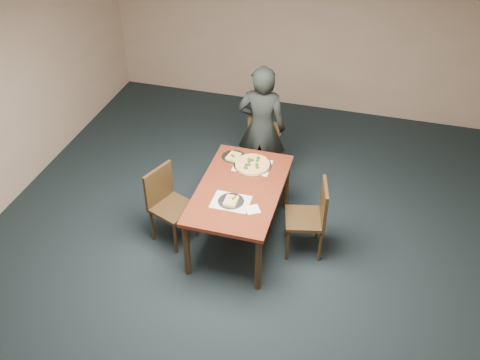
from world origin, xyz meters
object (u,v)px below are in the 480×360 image
(dining_table, at_px, (240,194))
(pizza_pan, at_px, (252,164))
(slice_plate_far, at_px, (233,156))
(chair_left, at_px, (167,201))
(chair_far, at_px, (260,151))
(diner, at_px, (262,128))
(chair_right, at_px, (312,214))
(slice_plate_near, at_px, (231,201))

(dining_table, relative_size, pizza_pan, 3.42)
(slice_plate_far, bearing_deg, chair_left, -129.35)
(chair_far, xyz_separation_m, diner, (-0.01, 0.05, 0.32))
(chair_right, relative_size, slice_plate_far, 3.25)
(diner, relative_size, slice_plate_far, 5.97)
(dining_table, xyz_separation_m, chair_far, (-0.03, 1.07, -0.14))
(diner, height_order, pizza_pan, diner)
(dining_table, xyz_separation_m, slice_plate_near, (-0.02, -0.27, 0.11))
(diner, bearing_deg, slice_plate_near, 86.91)
(diner, height_order, slice_plate_near, diner)
(chair_far, xyz_separation_m, pizza_pan, (0.06, -0.65, 0.26))
(chair_far, relative_size, diner, 0.54)
(chair_far, bearing_deg, slice_plate_near, -85.19)
(slice_plate_near, bearing_deg, chair_far, 90.37)
(pizza_pan, bearing_deg, chair_right, -26.23)
(pizza_pan, relative_size, slice_plate_near, 1.57)
(pizza_pan, distance_m, slice_plate_near, 0.69)
(chair_left, bearing_deg, chair_right, -61.31)
(chair_left, relative_size, pizza_pan, 2.07)
(chair_left, distance_m, diner, 1.54)
(dining_table, height_order, slice_plate_near, slice_plate_near)
(chair_left, xyz_separation_m, chair_right, (1.61, 0.21, 0.00))
(chair_left, distance_m, chair_right, 1.63)
(dining_table, xyz_separation_m, chair_right, (0.81, 0.04, -0.14))
(dining_table, distance_m, chair_left, 0.84)
(chair_far, distance_m, pizza_pan, 0.70)
(slice_plate_near, bearing_deg, chair_left, 173.26)
(diner, xyz_separation_m, slice_plate_near, (0.01, -1.38, -0.07))
(slice_plate_near, bearing_deg, pizza_pan, 85.74)
(chair_far, bearing_deg, diner, 101.72)
(chair_left, xyz_separation_m, diner, (0.77, 1.29, 0.32))
(dining_table, height_order, slice_plate_far, slice_plate_far)
(dining_table, relative_size, diner, 0.90)
(chair_left, distance_m, slice_plate_near, 0.83)
(chair_far, xyz_separation_m, slice_plate_far, (-0.20, -0.54, 0.25))
(chair_right, bearing_deg, slice_plate_far, -128.10)
(diner, bearing_deg, chair_left, 55.58)
(chair_right, relative_size, slice_plate_near, 3.25)
(chair_far, distance_m, slice_plate_far, 0.63)
(chair_left, relative_size, slice_plate_far, 3.25)
(slice_plate_near, bearing_deg, dining_table, 84.93)
(chair_far, relative_size, pizza_pan, 2.07)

